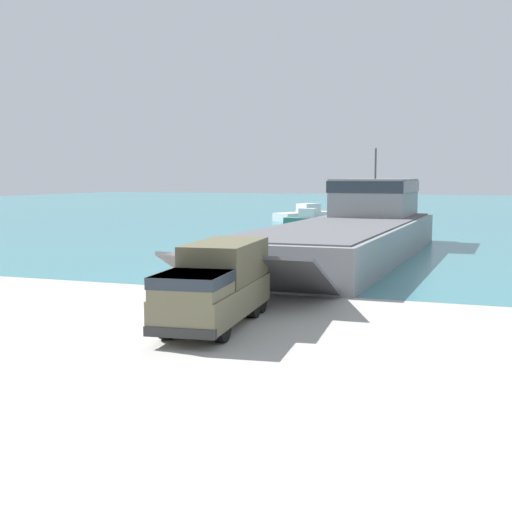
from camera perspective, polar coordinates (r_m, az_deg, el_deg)
ground_plane at (r=28.29m, az=-5.73°, el=-4.67°), size 240.00×240.00×0.00m
water_surface at (r=121.76m, az=14.76°, el=3.66°), size 240.00×180.00×0.01m
landing_craft at (r=49.76m, az=7.73°, el=2.23°), size 8.21×35.14×7.60m
military_truck at (r=25.91m, az=-3.20°, el=-2.27°), size 3.20×7.91×2.96m
soldier_on_ramp at (r=26.45m, az=-8.06°, el=-3.21°), size 0.49×0.34×1.77m
moored_boat_b at (r=88.57m, az=3.99°, el=3.33°), size 6.41×8.67×2.02m
moored_boat_c at (r=77.02m, az=4.42°, el=2.85°), size 5.94×2.06×1.96m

